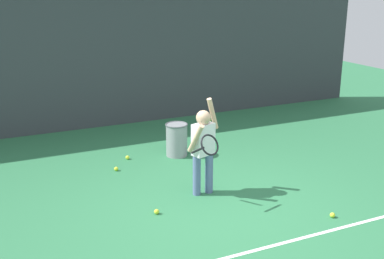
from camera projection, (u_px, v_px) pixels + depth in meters
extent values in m
plane|color=#2D7247|center=(219.00, 210.00, 6.27)|extent=(20.00, 20.00, 0.00)
cube|color=white|center=(263.00, 248.00, 5.36)|extent=(9.00, 0.05, 0.00)
cube|color=#383D42|center=(118.00, 39.00, 9.54)|extent=(11.57, 0.08, 3.52)
cylinder|color=slate|center=(116.00, 35.00, 9.57)|extent=(0.09, 0.09, 3.67)
cylinder|color=slate|center=(339.00, 24.00, 11.83)|extent=(0.09, 0.09, 3.67)
cylinder|color=slate|center=(197.00, 175.00, 6.64)|extent=(0.11, 0.11, 0.58)
cylinder|color=slate|center=(209.00, 173.00, 6.71)|extent=(0.11, 0.11, 0.58)
cube|color=white|center=(203.00, 139.00, 6.52)|extent=(0.34, 0.25, 0.44)
sphere|color=tan|center=(203.00, 118.00, 6.43)|extent=(0.20, 0.20, 0.20)
cylinder|color=tan|center=(213.00, 114.00, 6.57)|extent=(0.22, 0.13, 0.46)
cylinder|color=tan|center=(196.00, 139.00, 6.34)|extent=(0.15, 0.30, 0.43)
cylinder|color=black|center=(198.00, 150.00, 6.24)|extent=(0.10, 0.24, 0.15)
torus|color=black|center=(210.00, 145.00, 6.04)|extent=(0.32, 0.24, 0.26)
cylinder|color=gray|center=(177.00, 140.00, 8.15)|extent=(0.36, 0.36, 0.55)
torus|color=#595B60|center=(177.00, 125.00, 8.07)|extent=(0.38, 0.38, 0.02)
cylinder|color=#D83F33|center=(178.00, 127.00, 9.44)|extent=(0.07, 0.07, 0.22)
sphere|color=#CCE033|center=(127.00, 157.00, 8.04)|extent=(0.07, 0.07, 0.07)
sphere|color=#CCE033|center=(157.00, 212.00, 6.14)|extent=(0.07, 0.07, 0.07)
sphere|color=#CCE033|center=(116.00, 169.00, 7.55)|extent=(0.07, 0.07, 0.07)
sphere|color=#CCE033|center=(332.00, 215.00, 6.05)|extent=(0.07, 0.07, 0.07)
sphere|color=#CCE033|center=(209.00, 120.00, 10.20)|extent=(0.07, 0.07, 0.07)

